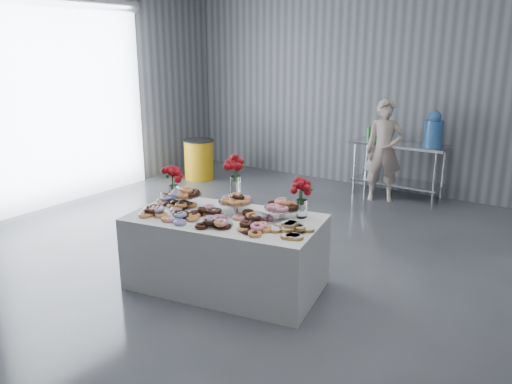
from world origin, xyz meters
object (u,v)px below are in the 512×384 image
at_px(prep_table, 399,160).
at_px(person, 384,151).
at_px(trash_barrel, 199,159).
at_px(display_table, 226,252).
at_px(water_jug, 433,130).

height_order(prep_table, person, person).
height_order(prep_table, trash_barrel, prep_table).
bearing_deg(person, trash_barrel, 168.48).
distance_m(display_table, trash_barrel, 4.45).
relative_size(water_jug, person, 0.35).
relative_size(prep_table, water_jug, 2.71).
xyz_separation_m(prep_table, water_jug, (0.50, -0.00, 0.53)).
xyz_separation_m(display_table, water_jug, (0.83, 4.12, 0.77)).
bearing_deg(trash_barrel, prep_table, 15.34).
xyz_separation_m(prep_table, person, (-0.15, -0.30, 0.18)).
distance_m(display_table, water_jug, 4.28).
bearing_deg(water_jug, prep_table, 180.00).
bearing_deg(person, display_table, -115.38).
bearing_deg(person, water_jug, 2.21).
xyz_separation_m(water_jug, person, (-0.65, -0.30, -0.35)).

